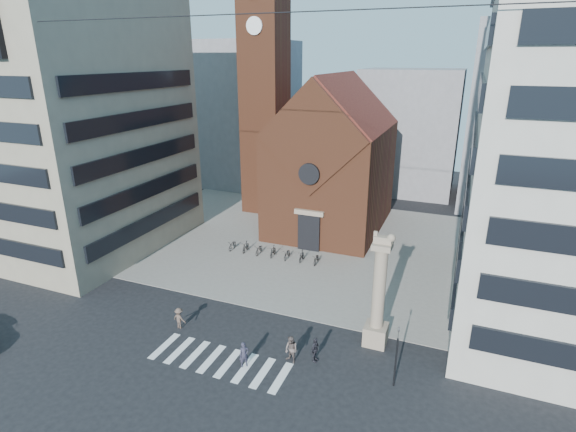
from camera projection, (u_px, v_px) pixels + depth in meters
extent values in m
plane|color=black|center=(234.00, 335.00, 33.52)|extent=(120.00, 120.00, 0.00)
cube|color=gray|center=(315.00, 243.00, 50.12)|extent=(46.00, 30.00, 0.05)
cube|color=brown|center=(332.00, 178.00, 53.36)|extent=(12.00, 16.00, 12.00)
cube|color=maroon|center=(335.00, 127.00, 51.69)|extent=(12.00, 15.40, 12.00)
cube|color=brown|center=(311.00, 139.00, 44.39)|extent=(11.76, 0.50, 11.76)
cylinder|color=black|center=(309.00, 174.00, 45.17)|extent=(2.20, 0.30, 2.20)
cube|color=black|center=(309.00, 233.00, 47.57)|extent=(2.40, 0.30, 4.00)
cube|color=gray|center=(309.00, 213.00, 46.76)|extent=(3.20, 0.40, 0.50)
cube|color=brown|center=(265.00, 96.00, 56.47)|extent=(5.00, 5.00, 30.00)
cylinder|color=white|center=(254.00, 26.00, 51.52)|extent=(2.00, 0.20, 2.00)
cube|color=gray|center=(69.00, 125.00, 46.33)|extent=(18.00, 20.00, 26.00)
cube|color=gray|center=(240.00, 114.00, 71.82)|extent=(16.00, 14.00, 22.00)
cube|color=gray|center=(409.00, 131.00, 67.72)|extent=(14.00, 12.00, 18.00)
cube|color=gray|center=(533.00, 119.00, 58.47)|extent=(16.00, 14.00, 24.00)
cube|color=gray|center=(376.00, 334.00, 32.37)|extent=(1.60, 1.60, 1.50)
cylinder|color=gray|center=(379.00, 288.00, 31.12)|extent=(0.90, 0.90, 6.00)
cube|color=gray|center=(382.00, 246.00, 30.04)|extent=(1.30, 1.30, 0.40)
cube|color=gray|center=(383.00, 240.00, 29.91)|extent=(1.20, 0.50, 0.55)
sphere|color=gray|center=(391.00, 238.00, 29.63)|extent=(0.56, 0.56, 0.56)
cube|color=gray|center=(376.00, 234.00, 29.95)|extent=(0.25, 0.15, 0.35)
cylinder|color=black|center=(396.00, 362.00, 27.84)|extent=(0.12, 0.12, 3.50)
imported|color=black|center=(399.00, 333.00, 27.12)|extent=(0.13, 0.16, 0.80)
imported|color=#2C2A3A|center=(244.00, 355.00, 29.91)|extent=(0.78, 0.77, 1.82)
imported|color=#5D4F4A|center=(291.00, 350.00, 30.29)|extent=(1.18, 1.07, 1.98)
imported|color=#25242B|center=(315.00, 350.00, 30.42)|extent=(0.57, 1.10, 1.80)
imported|color=brown|center=(179.00, 318.00, 34.18)|extent=(1.17, 0.76, 1.71)
imported|color=black|center=(233.00, 245.00, 48.28)|extent=(0.82, 1.92, 0.98)
imported|color=black|center=(246.00, 247.00, 47.70)|extent=(0.68, 1.85, 1.09)
imported|color=black|center=(259.00, 249.00, 47.16)|extent=(0.82, 1.92, 0.98)
imported|color=black|center=(273.00, 251.00, 46.59)|extent=(0.68, 1.85, 1.09)
imported|color=black|center=(287.00, 254.00, 46.05)|extent=(0.82, 1.92, 0.98)
imported|color=black|center=(302.00, 256.00, 45.47)|extent=(0.68, 1.85, 1.09)
imported|color=black|center=(316.00, 259.00, 44.94)|extent=(0.82, 1.92, 0.98)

